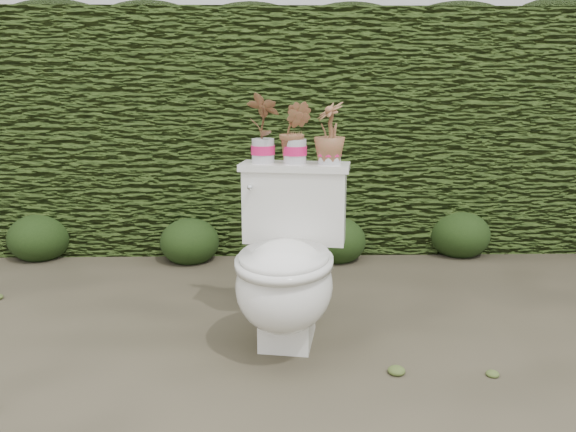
{
  "coord_description": "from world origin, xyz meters",
  "views": [
    {
      "loc": [
        0.12,
        -2.52,
        1.13
      ],
      "look_at": [
        0.18,
        -0.07,
        0.55
      ],
      "focal_mm": 35.0,
      "sensor_mm": 36.0,
      "label": 1
    }
  ],
  "objects_px": {
    "potted_plant_left": "(263,129)",
    "potted_plant_center": "(295,134)",
    "potted_plant_right": "(330,135)",
    "toilet": "(287,267)"
  },
  "relations": [
    {
      "from": "potted_plant_left",
      "to": "potted_plant_center",
      "type": "relative_size",
      "value": 1.15
    },
    {
      "from": "potted_plant_right",
      "to": "toilet",
      "type": "bearing_deg",
      "value": -61.47
    },
    {
      "from": "toilet",
      "to": "potted_plant_right",
      "type": "relative_size",
      "value": 2.95
    },
    {
      "from": "potted_plant_left",
      "to": "potted_plant_center",
      "type": "xyz_separation_m",
      "value": [
        0.15,
        -0.03,
        -0.02
      ]
    },
    {
      "from": "potted_plant_left",
      "to": "potted_plant_right",
      "type": "bearing_deg",
      "value": -157.8
    },
    {
      "from": "potted_plant_left",
      "to": "potted_plant_right",
      "type": "xyz_separation_m",
      "value": [
        0.3,
        -0.05,
        -0.02
      ]
    },
    {
      "from": "potted_plant_right",
      "to": "potted_plant_left",
      "type": "bearing_deg",
      "value": -118.14
    },
    {
      "from": "toilet",
      "to": "potted_plant_center",
      "type": "bearing_deg",
      "value": 89.95
    },
    {
      "from": "toilet",
      "to": "potted_plant_center",
      "type": "relative_size",
      "value": 2.94
    },
    {
      "from": "potted_plant_left",
      "to": "potted_plant_center",
      "type": "height_order",
      "value": "potted_plant_left"
    }
  ]
}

